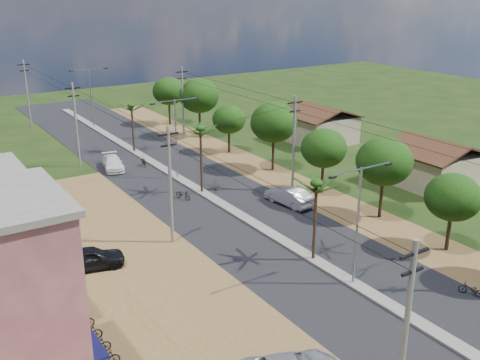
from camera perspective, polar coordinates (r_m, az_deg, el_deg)
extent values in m
plane|color=black|center=(37.70, 11.39, -10.37)|extent=(160.00, 160.00, 0.00)
cube|color=black|center=(48.31, -0.98, -3.08)|extent=(12.00, 110.00, 0.04)
cube|color=#605E56|center=(50.67, -2.78, -1.92)|extent=(1.00, 90.00, 0.18)
cube|color=brown|center=(37.01, -15.37, -11.28)|extent=(18.00, 46.00, 0.04)
cube|color=brown|center=(52.98, 6.84, -1.16)|extent=(5.00, 90.00, 0.03)
cube|color=#0E103C|center=(28.23, -15.83, -14.41)|extent=(0.80, 5.40, 0.15)
cube|color=navy|center=(26.47, -17.16, -8.41)|extent=(0.12, 4.20, 1.20)
cube|color=#0E103C|center=(34.16, -19.47, -8.55)|extent=(0.80, 5.40, 0.15)
cube|color=black|center=(34.95, -19.70, -11.29)|extent=(0.10, 3.00, 2.40)
cube|color=navy|center=(32.96, -20.53, -4.42)|extent=(0.12, 4.20, 1.20)
cube|color=#0E103C|center=(40.44, -21.94, -4.44)|extent=(0.80, 5.40, 0.15)
cube|color=black|center=(41.10, -22.10, -6.84)|extent=(0.10, 3.00, 2.40)
cube|color=navy|center=(39.64, -22.76, -1.75)|extent=(0.12, 4.20, 1.20)
cube|color=tan|center=(57.13, 19.09, 1.15)|extent=(7.00, 7.00, 3.30)
cube|color=tan|center=(69.73, 8.06, 5.20)|extent=(7.00, 7.00, 3.30)
cylinder|color=black|center=(43.34, 20.49, -4.36)|extent=(0.28, 0.28, 3.85)
ellipsoid|color=black|center=(42.55, 20.83, -1.64)|extent=(4.00, 4.00, 3.40)
cylinder|color=black|center=(47.58, 14.19, -1.14)|extent=(0.28, 0.28, 4.55)
ellipsoid|color=black|center=(46.76, 14.45, 1.84)|extent=(4.60, 4.60, 3.91)
cylinder|color=black|center=(52.15, 8.39, 0.78)|extent=(0.28, 0.28, 4.06)
ellipsoid|color=black|center=(51.47, 8.51, 3.23)|extent=(4.20, 4.20, 3.57)
cylinder|color=black|center=(58.11, 3.39, 3.25)|extent=(0.28, 0.28, 4.76)
ellipsoid|color=black|center=(57.42, 3.44, 5.86)|extent=(4.80, 4.80, 4.08)
cylinder|color=black|center=(64.44, -1.12, 4.38)|extent=(0.28, 0.28, 3.64)
ellipsoid|color=black|center=(63.93, -1.13, 6.18)|extent=(3.80, 3.80, 3.23)
cylinder|color=black|center=(71.29, -4.12, 6.32)|extent=(0.28, 0.28, 4.90)
ellipsoid|color=black|center=(70.71, -4.18, 8.53)|extent=(5.00, 5.00, 4.25)
cylinder|color=black|center=(78.17, -7.18, 7.16)|extent=(0.28, 0.28, 4.34)
ellipsoid|color=black|center=(77.69, -7.25, 8.95)|extent=(4.40, 4.40, 3.74)
cylinder|color=black|center=(39.01, 7.60, -4.32)|extent=(0.22, 0.22, 5.80)
cylinder|color=black|center=(51.32, -3.96, 1.89)|extent=(0.22, 0.22, 6.20)
cylinder|color=black|center=(65.38, -10.83, 5.10)|extent=(0.22, 0.22, 5.50)
cylinder|color=gray|center=(35.91, 11.80, -4.81)|extent=(0.16, 0.16, 8.00)
cube|color=gray|center=(35.36, 13.63, 1.44)|extent=(2.40, 0.08, 0.08)
cube|color=gray|center=(33.72, 10.79, 0.77)|extent=(2.40, 0.08, 0.08)
cube|color=black|center=(36.17, 14.83, 1.57)|extent=(0.50, 0.18, 0.12)
cube|color=black|center=(33.04, 9.39, 0.28)|extent=(0.50, 0.18, 0.12)
cylinder|color=gray|center=(55.33, -6.51, 4.08)|extent=(0.16, 0.16, 8.00)
cube|color=gray|center=(54.98, -5.54, 8.19)|extent=(2.40, 0.08, 0.08)
cube|color=gray|center=(53.94, -7.82, 7.89)|extent=(2.40, 0.08, 0.08)
cube|color=black|center=(55.50, -4.52, 8.22)|extent=(0.50, 0.18, 0.12)
cube|color=black|center=(53.51, -8.88, 7.63)|extent=(0.50, 0.18, 0.12)
cylinder|color=gray|center=(78.00, -14.88, 8.02)|extent=(0.16, 0.16, 8.00)
cube|color=gray|center=(77.75, -14.28, 10.96)|extent=(2.40, 0.08, 0.08)
cube|color=gray|center=(77.01, -15.99, 10.73)|extent=(2.40, 0.08, 0.08)
cube|color=black|center=(78.12, -13.51, 10.98)|extent=(0.50, 0.18, 0.12)
cube|color=black|center=(76.72, -16.78, 10.55)|extent=(0.50, 0.18, 0.12)
cylinder|color=#605E56|center=(25.22, 16.41, -15.11)|extent=(0.24, 0.24, 9.00)
cube|color=black|center=(23.29, 17.31, -7.14)|extent=(1.60, 0.12, 0.12)
cube|color=black|center=(23.64, 17.12, -8.88)|extent=(1.20, 0.12, 0.12)
cylinder|color=#605E56|center=(41.10, -7.09, -0.65)|extent=(0.24, 0.24, 9.00)
cube|color=black|center=(39.95, -7.32, 4.62)|extent=(1.60, 0.12, 0.12)
cube|color=black|center=(40.16, -7.27, 3.52)|extent=(1.20, 0.12, 0.12)
cylinder|color=#605E56|center=(60.91, -16.30, 5.32)|extent=(0.24, 0.24, 9.00)
cube|color=black|center=(60.14, -16.65, 8.92)|extent=(1.60, 0.12, 0.12)
cube|color=black|center=(60.28, -16.58, 8.18)|extent=(1.20, 0.12, 0.12)
cylinder|color=#605E56|center=(80.89, -20.80, 8.16)|extent=(0.24, 0.24, 9.00)
cube|color=black|center=(80.31, -21.13, 10.88)|extent=(1.60, 0.12, 0.12)
cube|color=black|center=(80.41, -21.06, 10.32)|extent=(1.20, 0.12, 0.12)
cylinder|color=#605E56|center=(51.72, 5.48, 3.61)|extent=(0.24, 0.24, 9.00)
cube|color=black|center=(50.81, 5.62, 7.84)|extent=(1.60, 0.12, 0.12)
cube|color=black|center=(50.98, 5.59, 6.96)|extent=(1.20, 0.12, 0.12)
cylinder|color=#605E56|center=(69.80, -5.83, 7.71)|extent=(0.24, 0.24, 9.00)
cube|color=black|center=(69.13, -5.94, 10.88)|extent=(1.60, 0.12, 0.12)
cube|color=black|center=(69.25, -5.92, 10.22)|extent=(1.20, 0.12, 0.12)
imported|color=gray|center=(49.39, 5.00, -1.69)|extent=(2.24, 4.92, 1.57)
imported|color=silver|center=(60.19, -12.80, 1.66)|extent=(2.80, 4.89, 1.34)
imported|color=black|center=(39.79, -14.99, -7.72)|extent=(4.89, 2.76, 1.57)
imported|color=black|center=(38.38, 22.44, -10.29)|extent=(1.11, 1.65, 0.82)
imported|color=black|center=(50.83, -5.82, -1.50)|extent=(1.14, 1.80, 0.89)
imported|color=black|center=(60.66, -9.75, 1.83)|extent=(0.70, 1.68, 0.98)
imported|color=black|center=(30.51, -13.63, -17.31)|extent=(1.70, 0.61, 1.00)
imported|color=black|center=(31.52, -14.47, -16.05)|extent=(1.70, 0.61, 1.00)
imported|color=black|center=(32.56, -15.25, -14.87)|extent=(1.70, 0.61, 1.00)
imported|color=black|center=(33.62, -15.97, -13.75)|extent=(1.70, 0.61, 1.00)
imported|color=black|center=(34.69, -16.64, -12.71)|extent=(1.70, 0.61, 1.00)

